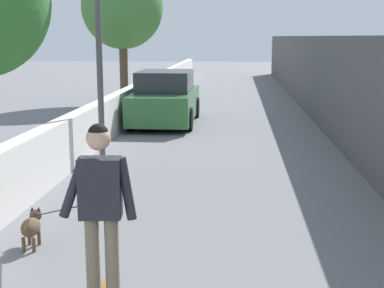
{
  "coord_description": "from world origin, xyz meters",
  "views": [
    {
      "loc": [
        -1.68,
        -0.38,
        2.52
      ],
      "look_at": [
        5.98,
        0.25,
        1.0
      ],
      "focal_mm": 50.86,
      "sensor_mm": 36.0,
      "label": 1
    }
  ],
  "objects_px": {
    "lamp_post": "(98,15)",
    "person_skateboarder": "(100,199)",
    "car_near": "(165,99)",
    "tree_left_near": "(122,7)",
    "dog": "(32,226)"
  },
  "relations": [
    {
      "from": "lamp_post",
      "to": "person_skateboarder",
      "type": "distance_m",
      "value": 6.35
    },
    {
      "from": "person_skateboarder",
      "to": "car_near",
      "type": "bearing_deg",
      "value": 4.47
    },
    {
      "from": "tree_left_near",
      "to": "person_skateboarder",
      "type": "distance_m",
      "value": 16.51
    },
    {
      "from": "lamp_post",
      "to": "person_skateboarder",
      "type": "relative_size",
      "value": 2.54
    },
    {
      "from": "lamp_post",
      "to": "person_skateboarder",
      "type": "height_order",
      "value": "lamp_post"
    },
    {
      "from": "car_near",
      "to": "dog",
      "type": "bearing_deg",
      "value": 177.89
    },
    {
      "from": "lamp_post",
      "to": "car_near",
      "type": "bearing_deg",
      "value": -6.55
    },
    {
      "from": "tree_left_near",
      "to": "lamp_post",
      "type": "relative_size",
      "value": 1.21
    },
    {
      "from": "tree_left_near",
      "to": "car_near",
      "type": "xyz_separation_m",
      "value": [
        -4.9,
        -2.24,
        -2.88
      ]
    },
    {
      "from": "tree_left_near",
      "to": "dog",
      "type": "bearing_deg",
      "value": -172.64
    },
    {
      "from": "person_skateboarder",
      "to": "dog",
      "type": "relative_size",
      "value": 0.99
    },
    {
      "from": "tree_left_near",
      "to": "person_skateboarder",
      "type": "xyz_separation_m",
      "value": [
        -16.02,
        -3.11,
        -2.53
      ]
    },
    {
      "from": "dog",
      "to": "lamp_post",
      "type": "bearing_deg",
      "value": 3.1
    },
    {
      "from": "person_skateboarder",
      "to": "lamp_post",
      "type": "bearing_deg",
      "value": 14.0
    },
    {
      "from": "lamp_post",
      "to": "dog",
      "type": "bearing_deg",
      "value": -176.9
    }
  ]
}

